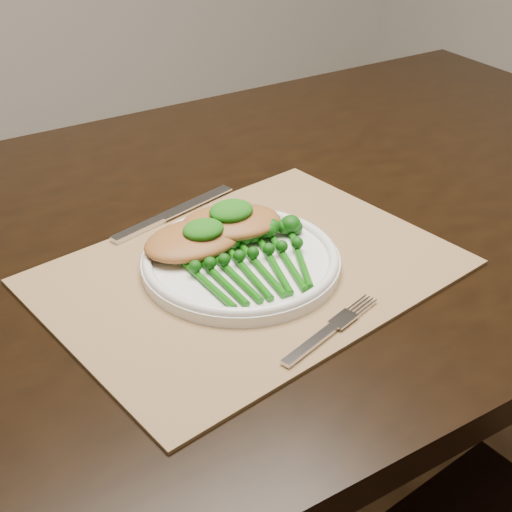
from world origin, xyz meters
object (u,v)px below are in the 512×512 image
dinner_plate (241,260)px  chicken_fillet_left (194,239)px  placemat (249,272)px  broccolini_bundle (253,268)px  dining_table (254,406)px

dinner_plate → chicken_fillet_left: size_ratio=1.84×
placemat → broccolini_bundle: size_ratio=2.62×
chicken_fillet_left → broccolini_bundle: chicken_fillet_left is taller
dinner_plate → broccolini_bundle: size_ratio=1.32×
dining_table → dinner_plate: size_ratio=6.58×
dining_table → chicken_fillet_left: (-0.13, -0.07, 0.40)m
dining_table → placemat: placemat is taller
dining_table → placemat: bearing=-123.8°
dinner_plate → broccolini_bundle: (-0.00, -0.03, 0.01)m
placemat → broccolini_bundle: (-0.01, -0.02, 0.02)m
dining_table → chicken_fillet_left: size_ratio=12.13×
dinner_plate → chicken_fillet_left: (-0.04, 0.05, 0.02)m
dinner_plate → broccolini_bundle: broccolini_bundle is taller
placemat → chicken_fillet_left: chicken_fillet_left is taller
dining_table → dinner_plate: 0.42m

